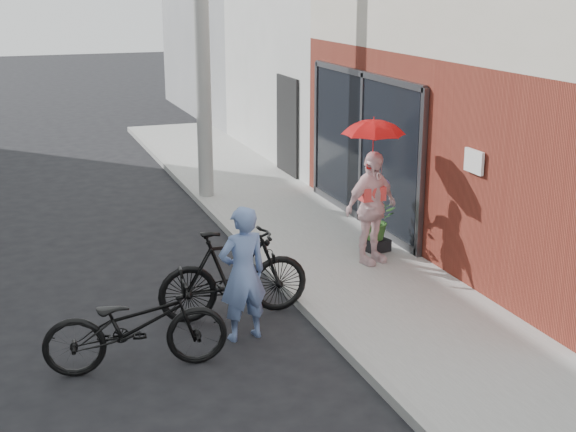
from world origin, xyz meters
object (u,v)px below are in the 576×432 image
officer (243,274)px  bike_left (136,325)px  bike_right (234,274)px  utility_pole (201,12)px  kimono_woman (371,208)px  planter (376,244)px

officer → bike_left: bearing=7.1°
bike_right → bike_left: bearing=127.1°
bike_left → utility_pole: bearing=-14.4°
officer → bike_right: officer is taller
bike_right → officer: bearing=174.3°
officer → kimono_woman: 2.88m
utility_pole → bike_right: 6.27m
bike_right → kimono_woman: size_ratio=1.16×
bike_right → kimono_woman: (2.31, 0.95, 0.37)m
kimono_woman → planter: kimono_woman is taller
bike_left → bike_right: 1.70m
officer → bike_right: bearing=-105.0°
bike_left → planter: bike_left is taller
utility_pole → kimono_woman: (1.27, -4.49, -2.57)m
officer → bike_left: size_ratio=0.82×
bike_left → planter: bearing=-52.8°
kimono_woman → bike_right: bearing=-178.0°
utility_pole → officer: size_ratio=4.36×
planter → kimono_woman: bearing=-124.9°
kimono_woman → planter: (0.32, 0.45, -0.72)m
kimono_woman → planter: 0.91m
officer → utility_pole: bearing=-108.5°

